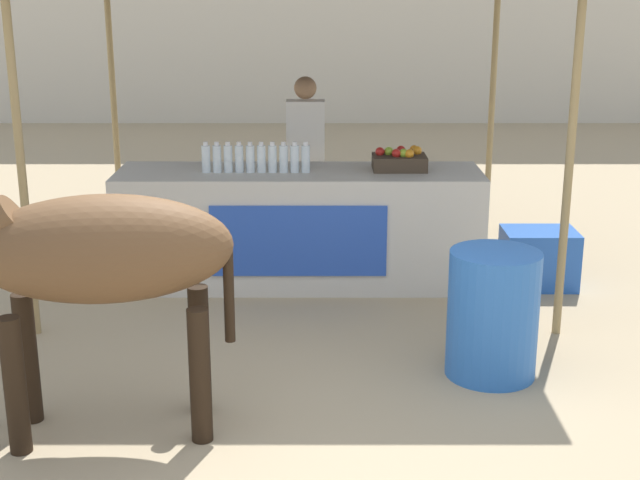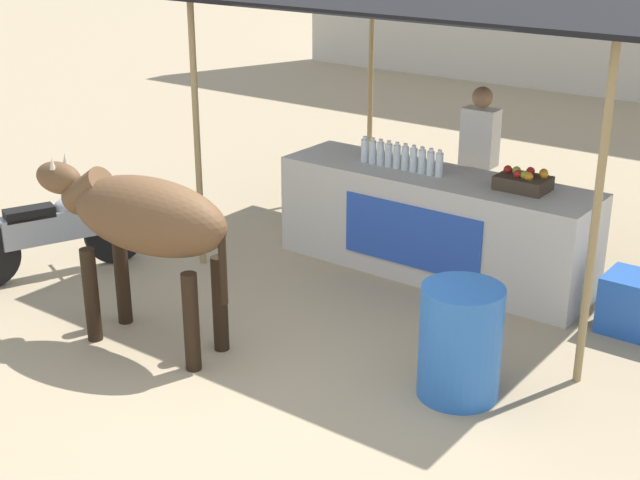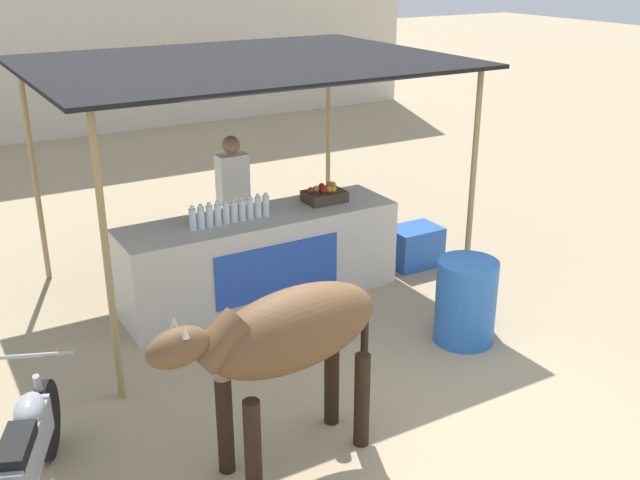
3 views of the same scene
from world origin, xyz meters
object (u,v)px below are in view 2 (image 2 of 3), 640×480
(vendor_behind_counter, at_px, (478,168))
(water_barrel, at_px, (460,342))
(stall_counter, at_px, (434,224))
(fruit_crate, at_px, (524,181))
(cow, at_px, (143,220))
(motorcycle_parked, at_px, (54,231))

(vendor_behind_counter, distance_m, water_barrel, 2.90)
(stall_counter, distance_m, fruit_crate, 1.00)
(fruit_crate, distance_m, cow, 3.25)
(vendor_behind_counter, relative_size, cow, 0.89)
(motorcycle_parked, bearing_deg, cow, -14.06)
(stall_counter, xyz_separation_m, motorcycle_parked, (-2.79, -2.15, -0.05))
(stall_counter, bearing_deg, vendor_behind_counter, 86.82)
(cow, bearing_deg, fruit_crate, 54.45)
(water_barrel, relative_size, cow, 0.45)
(water_barrel, bearing_deg, stall_counter, 124.85)
(stall_counter, height_order, motorcycle_parked, stall_counter)
(vendor_behind_counter, xyz_separation_m, motorcycle_parked, (-2.84, -2.91, -0.42))
(fruit_crate, relative_size, water_barrel, 0.53)
(vendor_behind_counter, xyz_separation_m, cow, (-1.10, -3.34, 0.18))
(vendor_behind_counter, bearing_deg, fruit_crate, -41.50)
(cow, relative_size, motorcycle_parked, 1.09)
(fruit_crate, bearing_deg, water_barrel, -76.64)
(cow, bearing_deg, vendor_behind_counter, 71.73)
(vendor_behind_counter, bearing_deg, stall_counter, -93.18)
(stall_counter, relative_size, cow, 1.62)
(stall_counter, bearing_deg, water_barrel, -55.15)
(fruit_crate, xyz_separation_m, vendor_behind_counter, (-0.79, 0.70, -0.19))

